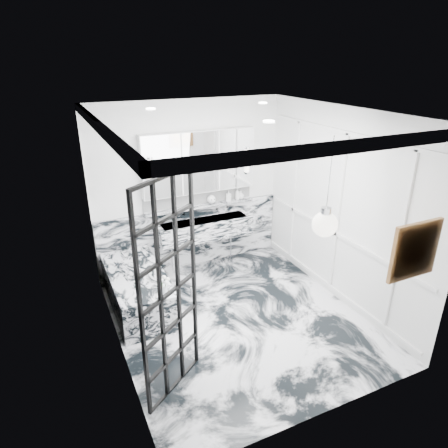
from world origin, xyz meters
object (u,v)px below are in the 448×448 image
crittall_door (170,293)px  trough_sink (205,228)px  mirror_cabinet (199,162)px  bathtub (138,289)px

crittall_door → trough_sink: size_ratio=1.50×
crittall_door → mirror_cabinet: 2.91m
mirror_cabinet → bathtub: bearing=-147.9°
crittall_door → bathtub: size_ratio=1.45×
trough_sink → crittall_door: bearing=-119.6°
crittall_door → bathtub: (0.01, 1.69, -0.92)m
crittall_door → bathtub: crittall_door is taller
bathtub → crittall_door: bearing=-90.3°
trough_sink → bathtub: (-1.33, -0.66, -0.45)m
trough_sink → mirror_cabinet: mirror_cabinet is taller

